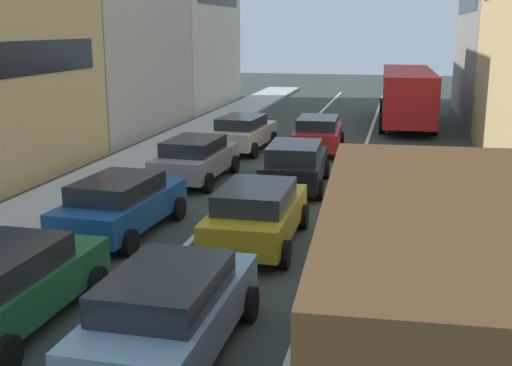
% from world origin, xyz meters
% --- Properties ---
extents(sidewalk_left, '(2.60, 64.00, 0.14)m').
position_xyz_m(sidewalk_left, '(-6.70, 20.00, 0.07)').
color(sidewalk_left, '#BBBBBB').
rests_on(sidewalk_left, ground).
extents(lane_stripe_left, '(0.16, 60.00, 0.01)m').
position_xyz_m(lane_stripe_left, '(-1.70, 20.00, 0.01)').
color(lane_stripe_left, silver).
rests_on(lane_stripe_left, ground).
extents(lane_stripe_right, '(0.16, 60.00, 0.01)m').
position_xyz_m(lane_stripe_right, '(1.70, 20.00, 0.01)').
color(lane_stripe_right, silver).
rests_on(lane_stripe_right, ground).
extents(building_row_left, '(7.20, 43.90, 14.15)m').
position_xyz_m(building_row_left, '(-12.00, 23.61, 5.96)').
color(building_row_left, '#B2ADA3').
rests_on(building_row_left, ground).
extents(removalist_box_truck, '(3.02, 7.81, 3.58)m').
position_xyz_m(removalist_box_truck, '(3.70, 4.79, 1.97)').
color(removalist_box_truck, '#A51E1E').
rests_on(removalist_box_truck, ground).
extents(sedan_centre_lane_second, '(2.09, 4.31, 1.49)m').
position_xyz_m(sedan_centre_lane_second, '(-0.18, 6.69, 0.80)').
color(sedan_centre_lane_second, '#759EB7').
rests_on(sedan_centre_lane_second, ground).
extents(wagon_left_lane_second, '(2.09, 4.31, 1.49)m').
position_xyz_m(wagon_left_lane_second, '(-3.31, 7.01, 0.80)').
color(wagon_left_lane_second, '#19592D').
rests_on(wagon_left_lane_second, ground).
extents(hatchback_centre_lane_third, '(2.09, 4.32, 1.49)m').
position_xyz_m(hatchback_centre_lane_third, '(-0.04, 12.27, 0.80)').
color(hatchback_centre_lane_third, '#B29319').
rests_on(hatchback_centre_lane_third, ground).
extents(sedan_left_lane_third, '(2.24, 4.38, 1.49)m').
position_xyz_m(sedan_left_lane_third, '(-3.57, 12.31, 0.80)').
color(sedan_left_lane_third, '#194C8C').
rests_on(sedan_left_lane_third, ground).
extents(coupe_centre_lane_fourth, '(2.24, 4.39, 1.49)m').
position_xyz_m(coupe_centre_lane_fourth, '(-0.09, 18.05, 0.80)').
color(coupe_centre_lane_fourth, black).
rests_on(coupe_centre_lane_fourth, ground).
extents(sedan_left_lane_fourth, '(2.18, 4.36, 1.49)m').
position_xyz_m(sedan_left_lane_fourth, '(-3.54, 18.26, 0.80)').
color(sedan_left_lane_fourth, gray).
rests_on(sedan_left_lane_fourth, ground).
extents(sedan_centre_lane_fifth, '(2.23, 4.38, 1.49)m').
position_xyz_m(sedan_centre_lane_fifth, '(-0.19, 24.40, 0.80)').
color(sedan_centre_lane_fifth, '#A51E1E').
rests_on(sedan_centre_lane_fifth, ground).
extents(sedan_left_lane_fifth, '(2.29, 4.41, 1.49)m').
position_xyz_m(sedan_left_lane_fifth, '(-3.32, 23.93, 0.80)').
color(sedan_left_lane_fifth, beige).
rests_on(sedan_left_lane_fifth, ground).
extents(sedan_right_lane_behind_truck, '(2.24, 4.39, 1.49)m').
position_xyz_m(sedan_right_lane_behind_truck, '(3.34, 11.84, 0.80)').
color(sedan_right_lane_behind_truck, silver).
rests_on(sedan_right_lane_behind_truck, ground).
extents(bus_mid_queue_primary, '(3.09, 10.58, 2.90)m').
position_xyz_m(bus_mid_queue_primary, '(3.40, 33.02, 1.76)').
color(bus_mid_queue_primary, '#B21919').
rests_on(bus_mid_queue_primary, ground).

